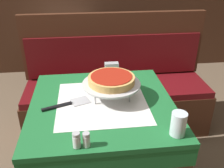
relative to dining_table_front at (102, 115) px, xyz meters
The scene contains 11 objects.
dining_table_front is the anchor object (origin of this frame).
dining_table_rear 1.87m from the dining_table_front, 99.29° to the left, with size 0.72×0.72×0.77m.
booth_bench 0.90m from the dining_table_front, 76.07° to the left, with size 1.73×0.52×1.10m.
pizza_pan_stand 0.20m from the dining_table_front, 33.72° to the left, with size 0.35×0.35×0.10m.
deep_dish_pizza 0.23m from the dining_table_front, 33.72° to the left, with size 0.28×0.28×0.05m.
pizza_server 0.22m from the dining_table_front, behind, with size 0.29×0.15×0.01m.
water_glass_near 0.51m from the dining_table_front, 45.17° to the right, with size 0.08×0.08×0.12m.
salt_shaker 0.43m from the dining_table_front, 111.19° to the right, with size 0.04×0.04×0.08m.
pepper_shaker 0.42m from the dining_table_front, 105.08° to the right, with size 0.04×0.04×0.07m.
napkin_holder 0.42m from the dining_table_front, 74.90° to the left, with size 0.10×0.05×0.09m.
condiment_caddy 1.92m from the dining_table_front, 96.32° to the left, with size 0.15×0.15×0.15m.
Camera 1 is at (-0.09, -1.28, 1.57)m, focal length 40.00 mm.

